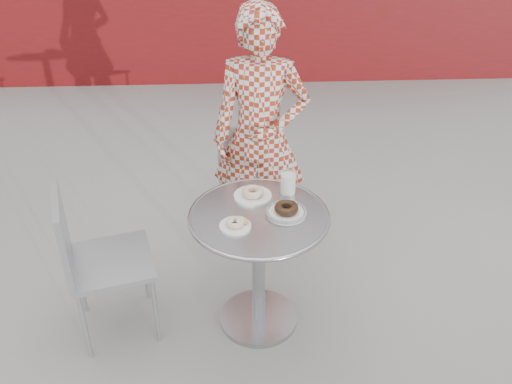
{
  "coord_description": "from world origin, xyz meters",
  "views": [
    {
      "loc": [
        -0.17,
        -2.28,
        2.32
      ],
      "look_at": [
        -0.05,
        0.13,
        0.79
      ],
      "focal_mm": 40.0,
      "sensor_mm": 36.0,
      "label": 1
    }
  ],
  "objects_px": {
    "milk_cup": "(288,183)",
    "chair_far": "(252,193)",
    "chair_left": "(113,288)",
    "plate_far": "(253,194)",
    "plate_checker": "(286,211)",
    "plate_near": "(236,224)",
    "seated_person": "(260,137)",
    "bistro_table": "(259,243)"
  },
  "relations": [
    {
      "from": "seated_person",
      "to": "plate_far",
      "type": "bearing_deg",
      "value": -89.42
    },
    {
      "from": "seated_person",
      "to": "milk_cup",
      "type": "xyz_separation_m",
      "value": [
        0.12,
        -0.51,
        -0.0
      ]
    },
    {
      "from": "chair_left",
      "to": "plate_checker",
      "type": "relative_size",
      "value": 4.22
    },
    {
      "from": "bistro_table",
      "to": "plate_checker",
      "type": "distance_m",
      "value": 0.23
    },
    {
      "from": "plate_far",
      "to": "plate_checker",
      "type": "bearing_deg",
      "value": -44.89
    },
    {
      "from": "plate_far",
      "to": "plate_near",
      "type": "bearing_deg",
      "value": -109.75
    },
    {
      "from": "chair_far",
      "to": "plate_checker",
      "type": "distance_m",
      "value": 1.05
    },
    {
      "from": "bistro_table",
      "to": "plate_far",
      "type": "height_order",
      "value": "plate_far"
    },
    {
      "from": "seated_person",
      "to": "plate_checker",
      "type": "bearing_deg",
      "value": -74.88
    },
    {
      "from": "plate_far",
      "to": "milk_cup",
      "type": "bearing_deg",
      "value": 9.4
    },
    {
      "from": "chair_left",
      "to": "plate_far",
      "type": "height_order",
      "value": "chair_left"
    },
    {
      "from": "chair_left",
      "to": "milk_cup",
      "type": "distance_m",
      "value": 1.08
    },
    {
      "from": "bistro_table",
      "to": "chair_left",
      "type": "height_order",
      "value": "chair_left"
    },
    {
      "from": "bistro_table",
      "to": "seated_person",
      "type": "height_order",
      "value": "seated_person"
    },
    {
      "from": "plate_near",
      "to": "plate_checker",
      "type": "bearing_deg",
      "value": 21.3
    },
    {
      "from": "chair_left",
      "to": "plate_near",
      "type": "relative_size",
      "value": 5.74
    },
    {
      "from": "bistro_table",
      "to": "chair_far",
      "type": "height_order",
      "value": "chair_far"
    },
    {
      "from": "chair_far",
      "to": "milk_cup",
      "type": "distance_m",
      "value": 0.92
    },
    {
      "from": "plate_far",
      "to": "plate_near",
      "type": "height_order",
      "value": "plate_far"
    },
    {
      "from": "seated_person",
      "to": "plate_near",
      "type": "relative_size",
      "value": 10.22
    },
    {
      "from": "chair_far",
      "to": "plate_far",
      "type": "height_order",
      "value": "chair_far"
    },
    {
      "from": "chair_far",
      "to": "seated_person",
      "type": "height_order",
      "value": "seated_person"
    },
    {
      "from": "seated_person",
      "to": "plate_far",
      "type": "xyz_separation_m",
      "value": [
        -0.07,
        -0.54,
        -0.05
      ]
    },
    {
      "from": "plate_near",
      "to": "plate_checker",
      "type": "xyz_separation_m",
      "value": [
        0.25,
        0.1,
        0.0
      ]
    },
    {
      "from": "milk_cup",
      "to": "chair_far",
      "type": "bearing_deg",
      "value": 101.9
    },
    {
      "from": "chair_far",
      "to": "plate_checker",
      "type": "height_order",
      "value": "chair_far"
    },
    {
      "from": "seated_person",
      "to": "plate_far",
      "type": "distance_m",
      "value": 0.55
    },
    {
      "from": "plate_near",
      "to": "milk_cup",
      "type": "height_order",
      "value": "milk_cup"
    },
    {
      "from": "plate_checker",
      "to": "milk_cup",
      "type": "relative_size",
      "value": 1.57
    },
    {
      "from": "chair_far",
      "to": "plate_checker",
      "type": "bearing_deg",
      "value": 106.19
    },
    {
      "from": "plate_near",
      "to": "bistro_table",
      "type": "bearing_deg",
      "value": 39.37
    },
    {
      "from": "plate_far",
      "to": "seated_person",
      "type": "bearing_deg",
      "value": 82.78
    },
    {
      "from": "chair_left",
      "to": "milk_cup",
      "type": "relative_size",
      "value": 6.62
    },
    {
      "from": "chair_far",
      "to": "plate_near",
      "type": "xyz_separation_m",
      "value": [
        -0.12,
        -1.03,
        0.48
      ]
    },
    {
      "from": "bistro_table",
      "to": "chair_far",
      "type": "xyz_separation_m",
      "value": [
        0.01,
        0.93,
        -0.29
      ]
    },
    {
      "from": "chair_left",
      "to": "plate_near",
      "type": "distance_m",
      "value": 0.81
    },
    {
      "from": "seated_person",
      "to": "plate_checker",
      "type": "relative_size",
      "value": 7.52
    },
    {
      "from": "chair_left",
      "to": "milk_cup",
      "type": "height_order",
      "value": "chair_left"
    },
    {
      "from": "chair_left",
      "to": "plate_near",
      "type": "bearing_deg",
      "value": -113.16
    },
    {
      "from": "bistro_table",
      "to": "seated_person",
      "type": "distance_m",
      "value": 0.75
    },
    {
      "from": "chair_far",
      "to": "plate_checker",
      "type": "relative_size",
      "value": 3.91
    },
    {
      "from": "plate_far",
      "to": "milk_cup",
      "type": "xyz_separation_m",
      "value": [
        0.19,
        0.03,
        0.04
      ]
    }
  ]
}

